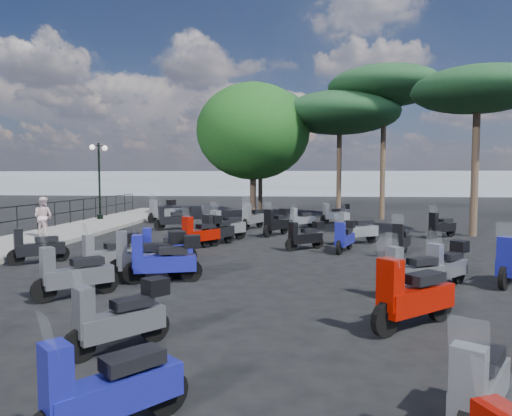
# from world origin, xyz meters

# --- Properties ---
(ground) EXTENTS (120.00, 120.00, 0.00)m
(ground) POSITION_xyz_m (0.00, 0.00, 0.00)
(ground) COLOR black
(ground) RESTS_ON ground
(sidewalk) EXTENTS (3.00, 30.00, 0.15)m
(sidewalk) POSITION_xyz_m (-6.50, 3.00, 0.07)
(sidewalk) COLOR #605D5B
(sidewalk) RESTS_ON ground
(railing) EXTENTS (0.04, 26.04, 1.10)m
(railing) POSITION_xyz_m (-7.80, 2.80, 0.90)
(railing) COLOR black
(railing) RESTS_ON sidewalk
(lamp_post_2) EXTENTS (0.57, 1.12, 3.96)m
(lamp_post_2) POSITION_xyz_m (-7.34, 9.86, 2.41)
(lamp_post_2) COLOR black
(lamp_post_2) RESTS_ON sidewalk
(pedestrian_far) EXTENTS (0.78, 0.65, 1.47)m
(pedestrian_far) POSITION_xyz_m (-6.41, 2.93, 0.89)
(pedestrian_far) COLOR beige
(pedestrian_far) RESTS_ON sidewalk
(scooter_1) EXTENTS (1.28, 1.23, 1.34)m
(scooter_1) POSITION_xyz_m (-1.32, -4.67, 0.46)
(scooter_1) COLOR black
(scooter_1) RESTS_ON ground
(scooter_2) EXTENTS (1.27, 1.20, 1.26)m
(scooter_2) POSITION_xyz_m (-1.61, -2.33, 0.48)
(scooter_2) COLOR black
(scooter_2) RESTS_ON ground
(scooter_3) EXTENTS (1.28, 1.08, 1.26)m
(scooter_3) POSITION_xyz_m (-4.07, -1.38, 0.44)
(scooter_3) COLOR black
(scooter_3) RESTS_ON ground
(scooter_4) EXTENTS (1.55, 1.00, 1.36)m
(scooter_4) POSITION_xyz_m (-2.51, 6.68, 0.51)
(scooter_4) COLOR black
(scooter_4) RESTS_ON ground
(scooter_5) EXTENTS (1.11, 1.69, 1.48)m
(scooter_5) POSITION_xyz_m (-4.09, 10.13, 0.56)
(scooter_5) COLOR black
(scooter_5) RESTS_ON ground
(scooter_7) EXTENTS (1.74, 0.93, 1.46)m
(scooter_7) POSITION_xyz_m (-0.39, -3.00, 0.55)
(scooter_7) COLOR black
(scooter_7) RESTS_ON ground
(scooter_8) EXTENTS (1.55, 0.82, 1.30)m
(scooter_8) POSITION_xyz_m (-0.52, -1.28, 0.45)
(scooter_8) COLOR black
(scooter_8) RESTS_ON ground
(scooter_9) EXTENTS (1.20, 1.48, 1.39)m
(scooter_9) POSITION_xyz_m (-0.18, 1.66, 0.52)
(scooter_9) COLOR black
(scooter_9) RESTS_ON ground
(scooter_10) EXTENTS (0.98, 1.60, 1.40)m
(scooter_10) POSITION_xyz_m (0.24, 2.36, 0.49)
(scooter_10) COLOR black
(scooter_10) RESTS_ON ground
(scooter_11) EXTENTS (0.93, 1.78, 1.49)m
(scooter_11) POSITION_xyz_m (0.97, 7.24, 0.52)
(scooter_11) COLOR black
(scooter_11) RESTS_ON ground
(scooter_12) EXTENTS (1.13, 1.26, 1.27)m
(scooter_12) POSITION_xyz_m (1.33, -9.23, 0.44)
(scooter_12) COLOR black
(scooter_12) RESTS_ON ground
(scooter_13) EXTENTS (1.14, 1.25, 1.23)m
(scooter_13) POSITION_xyz_m (0.63, -7.21, 0.46)
(scooter_13) COLOR black
(scooter_13) RESTS_ON ground
(scooter_14) EXTENTS (1.72, 0.77, 1.40)m
(scooter_14) POSITION_xyz_m (0.05, -3.26, 0.53)
(scooter_14) COLOR black
(scooter_14) RESTS_ON ground
(scooter_15) EXTENTS (1.28, 1.00, 1.18)m
(scooter_15) POSITION_xyz_m (3.26, 1.68, 0.45)
(scooter_15) COLOR black
(scooter_15) RESTS_ON ground
(scooter_16) EXTENTS (1.25, 1.52, 1.47)m
(scooter_16) POSITION_xyz_m (0.39, 3.44, 0.51)
(scooter_16) COLOR black
(scooter_16) RESTS_ON ground
(scooter_17) EXTENTS (1.04, 1.60, 1.40)m
(scooter_17) POSITION_xyz_m (2.15, 5.11, 0.53)
(scooter_17) COLOR black
(scooter_17) RESTS_ON ground
(scooter_18) EXTENTS (0.92, 1.35, 1.22)m
(scooter_18) POSITION_xyz_m (4.72, -8.83, 0.42)
(scooter_18) COLOR black
(scooter_18) RESTS_ON ground
(scooter_19) EXTENTS (1.52, 1.27, 1.48)m
(scooter_19) POSITION_xyz_m (4.82, -5.93, 0.52)
(scooter_19) COLOR black
(scooter_19) RESTS_ON ground
(scooter_20) EXTENTS (1.46, 0.94, 1.29)m
(scooter_20) POSITION_xyz_m (5.32, -3.85, 0.45)
(scooter_20) COLOR black
(scooter_20) RESTS_ON ground
(scooter_21) EXTENTS (0.79, 1.50, 1.25)m
(scooter_21) POSITION_xyz_m (4.49, 1.37, 0.47)
(scooter_21) COLOR black
(scooter_21) RESTS_ON ground
(scooter_22) EXTENTS (1.64, 1.02, 1.44)m
(scooter_22) POSITION_xyz_m (5.07, 3.09, 0.50)
(scooter_22) COLOR black
(scooter_22) RESTS_ON ground
(scooter_23) EXTENTS (1.29, 0.99, 1.22)m
(scooter_23) POSITION_xyz_m (3.17, 7.73, 0.42)
(scooter_23) COLOR black
(scooter_23) RESTS_ON ground
(scooter_25) EXTENTS (1.19, 1.47, 1.42)m
(scooter_25) POSITION_xyz_m (7.71, -2.74, 0.49)
(scooter_25) COLOR black
(scooter_25) RESTS_ON ground
(scooter_26) EXTENTS (1.22, 1.25, 1.27)m
(scooter_26) POSITION_xyz_m (6.21, -3.10, 0.48)
(scooter_26) COLOR black
(scooter_26) RESTS_ON ground
(scooter_27) EXTENTS (0.82, 1.53, 1.29)m
(scooter_27) POSITION_xyz_m (6.11, 0.83, 0.45)
(scooter_27) COLOR black
(scooter_27) RESTS_ON ground
(scooter_28) EXTENTS (1.34, 1.06, 1.28)m
(scooter_28) POSITION_xyz_m (8.54, 5.07, 0.44)
(scooter_28) COLOR black
(scooter_28) RESTS_ON ground
(scooter_29) EXTENTS (1.50, 0.93, 1.30)m
(scooter_29) POSITION_xyz_m (4.88, 10.08, 0.49)
(scooter_29) COLOR black
(scooter_29) RESTS_ON ground
(broadleaf_tree) EXTENTS (6.39, 6.39, 7.62)m
(broadleaf_tree) POSITION_xyz_m (0.44, 12.71, 4.89)
(broadleaf_tree) COLOR #38281E
(broadleaf_tree) RESTS_ON ground
(pine_0) EXTENTS (6.74, 6.74, 7.10)m
(pine_0) POSITION_xyz_m (5.30, 13.17, 5.91)
(pine_0) COLOR #38281E
(pine_0) RESTS_ON ground
(pine_1) EXTENTS (6.10, 6.10, 8.32)m
(pine_1) POSITION_xyz_m (7.63, 12.60, 7.22)
(pine_1) COLOR #38281E
(pine_1) RESTS_ON ground
(pine_2) EXTENTS (5.45, 5.45, 7.99)m
(pine_2) POSITION_xyz_m (0.52, 16.72, 7.00)
(pine_2) COLOR #38281E
(pine_2) RESTS_ON ground
(pine_3) EXTENTS (5.04, 5.04, 6.63)m
(pine_3) POSITION_xyz_m (9.98, 5.72, 5.72)
(pine_3) COLOR #38281E
(pine_3) RESTS_ON ground
(distant_hills) EXTENTS (70.00, 8.00, 3.00)m
(distant_hills) POSITION_xyz_m (0.00, 45.00, 1.50)
(distant_hills) COLOR gray
(distant_hills) RESTS_ON ground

